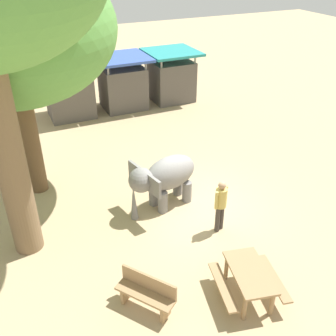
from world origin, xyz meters
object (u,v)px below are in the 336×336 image
elephant (164,177)px  shade_tree_secondary (8,31)px  person_handler (221,203)px  market_stall_blue (123,85)px  picnic_table_near (249,277)px  market_stall_teal (171,78)px  market_stall_white (69,93)px  wooden_bench (147,292)px

elephant → shade_tree_secondary: shade_tree_secondary is taller
person_handler → market_stall_blue: 10.16m
picnic_table_near → market_stall_teal: market_stall_teal is taller
market_stall_white → market_stall_teal: (5.20, 0.00, 0.00)m
elephant → picnic_table_near: bearing=81.7°
market_stall_blue → person_handler: bearing=-93.3°
market_stall_blue → market_stall_teal: 2.60m
shade_tree_secondary → picnic_table_near: (3.74, -6.70, -4.52)m
picnic_table_near → market_stall_blue: market_stall_blue is taller
wooden_bench → picnic_table_near: bearing=-142.7°
market_stall_blue → shade_tree_secondary: bearing=-130.5°
wooden_bench → picnic_table_near: (2.26, -0.67, 0.12)m
person_handler → market_stall_teal: size_ratio=0.64×
person_handler → wooden_bench: bearing=98.7°
elephant → shade_tree_secondary: 5.92m
market_stall_white → market_stall_blue: (2.60, 0.00, 0.00)m
picnic_table_near → market_stall_teal: bearing=-4.4°
person_handler → market_stall_white: 10.34m
wooden_bench → picnic_table_near: size_ratio=0.77×
picnic_table_near → market_stall_blue: (1.23, 12.51, 0.55)m
picnic_table_near → person_handler: bearing=-2.7°
elephant → wooden_bench: size_ratio=1.74×
picnic_table_near → market_stall_blue: size_ratio=0.71×
wooden_bench → market_stall_white: bearing=-40.3°
wooden_bench → elephant: bearing=-65.7°
wooden_bench → market_stall_blue: market_stall_blue is taller
wooden_bench → market_stall_blue: (3.49, 11.84, 0.67)m
market_stall_teal → wooden_bench: bearing=-117.2°
market_stall_teal → person_handler: bearing=-107.4°
person_handler → shade_tree_secondary: size_ratio=0.22×
shade_tree_secondary → picnic_table_near: bearing=-60.8°
elephant → wooden_bench: (-1.96, -3.44, -0.57)m
shade_tree_secondary → market_stall_blue: shade_tree_secondary is taller
person_handler → shade_tree_secondary: 7.44m
wooden_bench → market_stall_teal: market_stall_teal is taller
elephant → picnic_table_near: elephant is taller
market_stall_white → market_stall_blue: 2.60m
person_handler → elephant: bearing=7.0°
wooden_bench → market_stall_white: 11.89m
person_handler → market_stall_white: (-2.02, 10.14, 0.19)m
wooden_bench → market_stall_teal: bearing=-63.3°
person_handler → picnic_table_near: 2.49m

